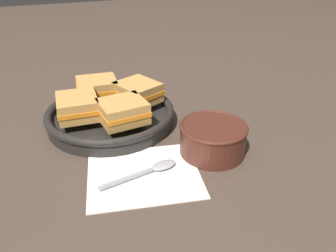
{
  "coord_description": "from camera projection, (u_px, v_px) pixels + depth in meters",
  "views": [
    {
      "loc": [
        -0.23,
        -0.55,
        0.38
      ],
      "look_at": [
        0.0,
        0.02,
        0.03
      ],
      "focal_mm": 35.0,
      "sensor_mm": 36.0,
      "label": 1
    }
  ],
  "objects": [
    {
      "name": "napkin",
      "position": [
        144.0,
        174.0,
        0.61
      ],
      "size": [
        0.24,
        0.21,
        0.0
      ],
      "color": "white",
      "rests_on": "ground_plane"
    },
    {
      "name": "sandwich_far_right",
      "position": [
        78.0,
        106.0,
        0.72
      ],
      "size": [
        0.09,
        0.1,
        0.05
      ],
      "rotation": [
        0.0,
        0.0,
        10.93
      ],
      "color": "#C18E47",
      "rests_on": "skillet"
    },
    {
      "name": "sandwich_near_left",
      "position": [
        123.0,
        111.0,
        0.7
      ],
      "size": [
        0.11,
        0.1,
        0.05
      ],
      "rotation": [
        0.0,
        0.0,
        6.39
      ],
      "color": "#C18E47",
      "rests_on": "skillet"
    },
    {
      "name": "ground_plane",
      "position": [
        171.0,
        145.0,
        0.7
      ],
      "size": [
        4.0,
        4.0,
        0.0
      ],
      "primitive_type": "plane",
      "color": "#47382D"
    },
    {
      "name": "sandwich_far_left",
      "position": [
        97.0,
        88.0,
        0.81
      ],
      "size": [
        0.1,
        0.1,
        0.05
      ],
      "rotation": [
        0.0,
        0.0,
        9.34
      ],
      "color": "#C18E47",
      "rests_on": "skillet"
    },
    {
      "name": "spoon",
      "position": [
        154.0,
        169.0,
        0.62
      ],
      "size": [
        0.16,
        0.04,
        0.01
      ],
      "rotation": [
        0.0,
        0.0,
        0.17
      ],
      "color": "#9E9EA3",
      "rests_on": "napkin"
    },
    {
      "name": "skillet",
      "position": [
        111.0,
        116.0,
        0.77
      ],
      "size": [
        0.3,
        0.3,
        0.04
      ],
      "color": "black",
      "rests_on": "ground_plane"
    },
    {
      "name": "soup_bowl",
      "position": [
        213.0,
        137.0,
        0.66
      ],
      "size": [
        0.14,
        0.14,
        0.07
      ],
      "color": "#4C2319",
      "rests_on": "ground_plane"
    },
    {
      "name": "sandwich_near_right",
      "position": [
        138.0,
        92.0,
        0.79
      ],
      "size": [
        0.12,
        0.12,
        0.05
      ],
      "rotation": [
        0.0,
        0.0,
        8.25
      ],
      "color": "#C18E47",
      "rests_on": "skillet"
    }
  ]
}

